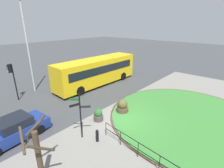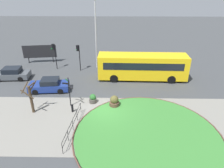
{
  "view_description": "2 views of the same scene",
  "coord_description": "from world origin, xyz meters",
  "px_view_note": "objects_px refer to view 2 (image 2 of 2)",
  "views": [
    {
      "loc": [
        -9.17,
        -6.83,
        7.08
      ],
      "look_at": [
        1.69,
        2.72,
        1.81
      ],
      "focal_mm": 26.96,
      "sensor_mm": 36.0,
      "label": 1
    },
    {
      "loc": [
        0.85,
        -16.61,
        11.1
      ],
      "look_at": [
        0.51,
        2.9,
        1.39
      ],
      "focal_mm": 33.05,
      "sensor_mm": 36.0,
      "label": 2
    }
  ],
  "objects_px": {
    "signpost_directional": "(69,90)",
    "bus_yellow": "(142,66)",
    "street_tree_bare": "(31,97)",
    "planter_kerbside": "(114,102)",
    "traffic_light_far": "(78,52)",
    "lamppost_tall": "(96,33)",
    "traffic_light_near": "(54,51)",
    "car_far_lane": "(12,74)",
    "billboard_left": "(40,52)",
    "planter_near_signpost": "(93,99)",
    "bollard_foreground": "(72,108)",
    "car_near_lane": "(49,85)"
  },
  "relations": [
    {
      "from": "planter_kerbside",
      "to": "street_tree_bare",
      "type": "xyz_separation_m",
      "value": [
        -7.65,
        -1.18,
        1.16
      ]
    },
    {
      "from": "car_near_lane",
      "to": "lamppost_tall",
      "type": "xyz_separation_m",
      "value": [
        4.75,
        7.18,
        4.3
      ]
    },
    {
      "from": "traffic_light_near",
      "to": "planter_near_signpost",
      "type": "bearing_deg",
      "value": 118.72
    },
    {
      "from": "car_near_lane",
      "to": "traffic_light_near",
      "type": "distance_m",
      "value": 6.89
    },
    {
      "from": "bus_yellow",
      "to": "signpost_directional",
      "type": "bearing_deg",
      "value": -138.49
    },
    {
      "from": "signpost_directional",
      "to": "planter_near_signpost",
      "type": "relative_size",
      "value": 3.23
    },
    {
      "from": "signpost_directional",
      "to": "car_far_lane",
      "type": "relative_size",
      "value": 0.69
    },
    {
      "from": "bus_yellow",
      "to": "traffic_light_near",
      "type": "distance_m",
      "value": 12.21
    },
    {
      "from": "traffic_light_far",
      "to": "lamppost_tall",
      "type": "distance_m",
      "value": 3.5
    },
    {
      "from": "traffic_light_near",
      "to": "planter_near_signpost",
      "type": "height_order",
      "value": "traffic_light_near"
    },
    {
      "from": "planter_near_signpost",
      "to": "bollard_foreground",
      "type": "bearing_deg",
      "value": -135.96
    },
    {
      "from": "car_near_lane",
      "to": "billboard_left",
      "type": "relative_size",
      "value": 0.94
    },
    {
      "from": "bus_yellow",
      "to": "planter_near_signpost",
      "type": "distance_m",
      "value": 8.23
    },
    {
      "from": "signpost_directional",
      "to": "car_far_lane",
      "type": "height_order",
      "value": "signpost_directional"
    },
    {
      "from": "car_near_lane",
      "to": "planter_near_signpost",
      "type": "xyz_separation_m",
      "value": [
        5.15,
        -2.51,
        -0.22
      ]
    },
    {
      "from": "car_near_lane",
      "to": "traffic_light_far",
      "type": "xyz_separation_m",
      "value": [
        2.42,
        6.01,
        1.97
      ]
    },
    {
      "from": "signpost_directional",
      "to": "street_tree_bare",
      "type": "distance_m",
      "value": 3.49
    },
    {
      "from": "bus_yellow",
      "to": "car_near_lane",
      "type": "relative_size",
      "value": 2.42
    },
    {
      "from": "traffic_light_near",
      "to": "lamppost_tall",
      "type": "xyz_separation_m",
      "value": [
        5.76,
        0.65,
        2.32
      ]
    },
    {
      "from": "planter_kerbside",
      "to": "traffic_light_near",
      "type": "bearing_deg",
      "value": 130.81
    },
    {
      "from": "traffic_light_far",
      "to": "street_tree_bare",
      "type": "height_order",
      "value": "traffic_light_far"
    },
    {
      "from": "traffic_light_near",
      "to": "bollard_foreground",
      "type": "bearing_deg",
      "value": 106.7
    },
    {
      "from": "traffic_light_near",
      "to": "billboard_left",
      "type": "relative_size",
      "value": 0.75
    },
    {
      "from": "car_far_lane",
      "to": "street_tree_bare",
      "type": "bearing_deg",
      "value": 122.57
    },
    {
      "from": "bus_yellow",
      "to": "lamppost_tall",
      "type": "height_order",
      "value": "lamppost_tall"
    },
    {
      "from": "street_tree_bare",
      "to": "planter_kerbside",
      "type": "bearing_deg",
      "value": 8.74
    },
    {
      "from": "car_near_lane",
      "to": "planter_near_signpost",
      "type": "height_order",
      "value": "car_near_lane"
    },
    {
      "from": "signpost_directional",
      "to": "street_tree_bare",
      "type": "height_order",
      "value": "street_tree_bare"
    },
    {
      "from": "bollard_foreground",
      "to": "bus_yellow",
      "type": "bearing_deg",
      "value": 45.91
    },
    {
      "from": "traffic_light_near",
      "to": "billboard_left",
      "type": "bearing_deg",
      "value": -45.78
    },
    {
      "from": "car_near_lane",
      "to": "billboard_left",
      "type": "bearing_deg",
      "value": -71.68
    },
    {
      "from": "traffic_light_near",
      "to": "street_tree_bare",
      "type": "relative_size",
      "value": 1.12
    },
    {
      "from": "bus_yellow",
      "to": "lamppost_tall",
      "type": "xyz_separation_m",
      "value": [
        -6.01,
        3.79,
        3.27
      ]
    },
    {
      "from": "bus_yellow",
      "to": "planter_near_signpost",
      "type": "bearing_deg",
      "value": -132.13
    },
    {
      "from": "bus_yellow",
      "to": "traffic_light_far",
      "type": "xyz_separation_m",
      "value": [
        -8.34,
        2.63,
        0.94
      ]
    },
    {
      "from": "billboard_left",
      "to": "car_far_lane",
      "type": "bearing_deg",
      "value": -114.83
    },
    {
      "from": "traffic_light_near",
      "to": "planter_kerbside",
      "type": "distance_m",
      "value": 12.94
    },
    {
      "from": "planter_near_signpost",
      "to": "planter_kerbside",
      "type": "distance_m",
      "value": 2.27
    },
    {
      "from": "planter_kerbside",
      "to": "street_tree_bare",
      "type": "bearing_deg",
      "value": -171.26
    },
    {
      "from": "traffic_light_far",
      "to": "street_tree_bare",
      "type": "xyz_separation_m",
      "value": [
        -2.73,
        -10.33,
        -0.95
      ]
    },
    {
      "from": "bus_yellow",
      "to": "car_far_lane",
      "type": "height_order",
      "value": "bus_yellow"
    },
    {
      "from": "car_far_lane",
      "to": "traffic_light_far",
      "type": "xyz_separation_m",
      "value": [
        8.1,
        2.94,
        1.95
      ]
    },
    {
      "from": "bollard_foreground",
      "to": "car_near_lane",
      "type": "height_order",
      "value": "car_near_lane"
    },
    {
      "from": "car_far_lane",
      "to": "planter_near_signpost",
      "type": "distance_m",
      "value": 12.19
    },
    {
      "from": "traffic_light_near",
      "to": "planter_kerbside",
      "type": "height_order",
      "value": "traffic_light_near"
    },
    {
      "from": "signpost_directional",
      "to": "bus_yellow",
      "type": "distance_m",
      "value": 10.17
    },
    {
      "from": "bus_yellow",
      "to": "car_far_lane",
      "type": "relative_size",
      "value": 2.42
    },
    {
      "from": "traffic_light_far",
      "to": "lamppost_tall",
      "type": "bearing_deg",
      "value": -148.19
    },
    {
      "from": "signpost_directional",
      "to": "billboard_left",
      "type": "relative_size",
      "value": 0.65
    },
    {
      "from": "planter_kerbside",
      "to": "lamppost_tall",
      "type": "bearing_deg",
      "value": 104.07
    }
  ]
}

